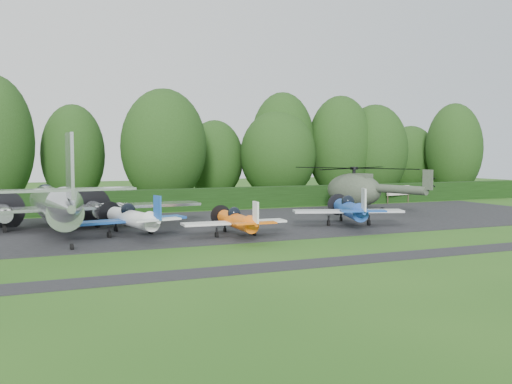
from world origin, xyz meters
name	(u,v)px	position (x,y,z in m)	size (l,w,h in m)	color
ground	(212,249)	(0.00, 0.00, 0.00)	(160.00, 160.00, 0.00)	#1F4A15
apron	(168,227)	(0.00, 10.00, 0.00)	(70.00, 18.00, 0.01)	black
taxiway_verge	(254,269)	(0.00, -6.00, 0.00)	(70.00, 2.00, 0.00)	black
hedgerow	(138,212)	(0.00, 21.00, 0.00)	(90.00, 1.60, 2.00)	black
transport_plane	(54,205)	(-7.66, 9.99, 1.86)	(20.77, 15.92, 6.65)	silver
light_plane_white	(132,218)	(-3.27, 6.05, 1.21)	(7.58, 7.97, 2.91)	white
light_plane_orange	(237,221)	(2.72, 3.26, 1.08)	(6.74, 7.08, 2.59)	orange
light_plane_blue	(350,209)	(12.10, 5.06, 1.27)	(7.96, 8.37, 3.06)	#1C48A8
helicopter	(354,187)	(18.90, 15.06, 2.16)	(12.48, 14.61, 4.02)	#394333
sign_board	(398,191)	(27.47, 19.89, 1.24)	(3.27, 0.12, 1.84)	#3F3326
tree_0	(340,147)	(25.89, 29.15, 6.05)	(7.78, 7.78, 12.12)	black
tree_1	(375,151)	(30.27, 28.33, 5.57)	(7.99, 7.99, 11.16)	black
tree_3	(73,155)	(-4.45, 31.64, 5.14)	(6.43, 6.43, 10.31)	black
tree_4	(282,145)	(19.24, 31.23, 6.22)	(7.69, 7.69, 12.46)	black
tree_5	(410,159)	(40.03, 34.00, 4.50)	(7.11, 7.11, 9.01)	black
tree_6	(164,147)	(4.23, 28.32, 5.96)	(8.85, 8.85, 11.94)	black
tree_10	(215,159)	(11.50, 33.36, 4.55)	(6.72, 6.72, 9.13)	black
tree_11	(278,155)	(18.01, 29.83, 5.08)	(8.80, 8.80, 10.17)	black
tree_12	(454,149)	(41.91, 27.67, 5.81)	(7.09, 7.09, 11.65)	black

